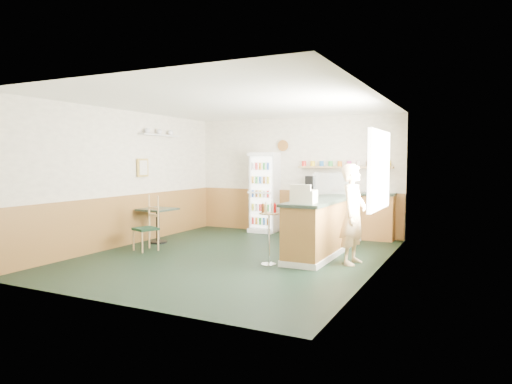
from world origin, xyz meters
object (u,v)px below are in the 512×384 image
Objects in this scene: cafe_table at (158,219)px; cafe_chair at (148,222)px; cash_register at (304,197)px; display_case at (335,184)px; shopkeeper at (353,214)px; condiment_stand at (269,226)px; drinks_fridge at (264,192)px.

cafe_chair is (0.31, -0.67, 0.04)m from cafe_table.
cash_register is 3.50m from cafe_table.
display_case is 1.56m from shopkeeper.
cafe_chair is (-3.09, -0.11, -0.57)m from cash_register.
cash_register reaches higher than cafe_table.
condiment_stand is at bearing -161.80° from cash_register.
shopkeeper is 1.39m from condiment_stand.
cash_register is 0.24× the size of shopkeeper.
cafe_table is (-2.88, 0.80, -0.14)m from condiment_stand.
cafe_chair is at bearing -148.92° from display_case.
display_case reaches higher than cash_register.
cafe_table is (-1.36, -2.28, -0.44)m from drinks_fridge.
display_case is 1.76m from cash_register.
condiment_stand is at bearing -63.62° from drinks_fridge.
cafe_table is at bearing 135.95° from cafe_chair.
cafe_chair is at bearing 177.15° from condiment_stand.
cash_register is at bearing -90.00° from display_case.
condiment_stand is 2.58m from cafe_chair.
cafe_chair reaches higher than cafe_table.
cash_register is 0.38× the size of cafe_chair.
display_case is 2.03× the size of cash_register.
drinks_fridge is at bearing 119.31° from cash_register.
drinks_fridge is 1.89× the size of condiment_stand.
display_case is 0.76× the size of cafe_chair.
drinks_fridge is 3.66m from shopkeeper.
shopkeeper is at bearing 28.40° from condiment_stand.
cafe_chair is at bearing -65.13° from cafe_table.
shopkeeper is 2.31× the size of cafe_table.
cash_register is at bearing 23.08° from cafe_chair.
cafe_table is at bearing -120.75° from drinks_fridge.
display_case reaches higher than condiment_stand.
shopkeeper is at bearing 24.67° from cash_register.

